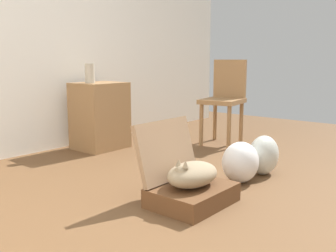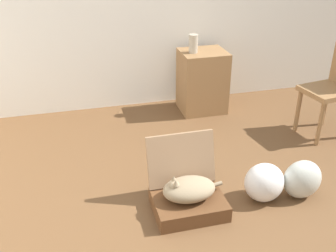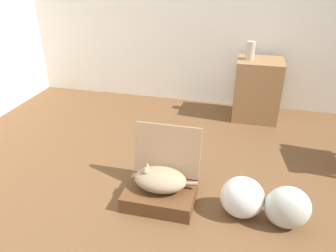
% 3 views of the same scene
% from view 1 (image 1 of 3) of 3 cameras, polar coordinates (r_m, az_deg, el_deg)
% --- Properties ---
extents(ground_plane, '(7.68, 7.68, 0.00)m').
position_cam_1_polar(ground_plane, '(2.67, 6.77, -11.16)').
color(ground_plane, brown).
rests_on(ground_plane, ground).
extents(wall_back, '(6.40, 0.15, 2.60)m').
position_cam_1_polar(wall_back, '(4.19, -20.52, 13.95)').
color(wall_back, silver).
rests_on(wall_back, ground).
extents(suitcase_base, '(0.54, 0.42, 0.13)m').
position_cam_1_polar(suitcase_base, '(2.62, 3.57, -10.07)').
color(suitcase_base, brown).
rests_on(suitcase_base, ground).
extents(suitcase_lid, '(0.54, 0.15, 0.41)m').
position_cam_1_polar(suitcase_lid, '(2.68, -0.25, -3.59)').
color(suitcase_lid, '#9B7756').
rests_on(suitcase_lid, suitcase_base).
extents(cat, '(0.49, 0.28, 0.20)m').
position_cam_1_polar(cat, '(2.57, 3.53, -7.06)').
color(cat, '#998466').
rests_on(cat, suitcase_base).
extents(plastic_bag_white, '(0.32, 0.28, 0.32)m').
position_cam_1_polar(plastic_bag_white, '(3.09, 10.56, -5.24)').
color(plastic_bag_white, white).
rests_on(plastic_bag_white, ground).
extents(plastic_bag_clear, '(0.32, 0.23, 0.33)m').
position_cam_1_polar(plastic_bag_clear, '(3.34, 13.82, -4.16)').
color(plastic_bag_clear, silver).
rests_on(plastic_bag_clear, ground).
extents(side_table, '(0.51, 0.44, 0.71)m').
position_cam_1_polar(side_table, '(4.23, -9.96, 1.50)').
color(side_table, olive).
rests_on(side_table, ground).
extents(vase_tall, '(0.10, 0.10, 0.20)m').
position_cam_1_polar(vase_tall, '(4.10, -11.40, 7.58)').
color(vase_tall, '#B7AD99').
rests_on(vase_tall, side_table).
extents(chair, '(0.52, 0.48, 0.95)m').
position_cam_1_polar(chair, '(4.44, 8.31, 4.16)').
color(chair, olive).
rests_on(chair, ground).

